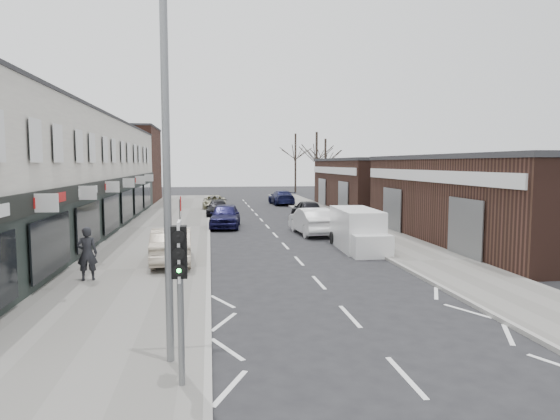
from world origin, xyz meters
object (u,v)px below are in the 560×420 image
object	(u,v)px
street_lamp	(175,146)
parked_car_right_c	(281,197)
parked_car_left_b	(218,208)
white_van	(357,230)
traffic_light	(180,265)
parked_car_right_b	(307,210)
parked_car_left_c	(214,202)
pedestrian	(87,253)
parked_car_right_a	(311,221)
warning_sign	(181,208)
sedan_on_pavement	(172,245)
parked_car_left_a	(225,216)

from	to	relation	value
street_lamp	parked_car_right_c	size ratio (longest dim) A/B	1.58
parked_car_left_b	white_van	bearing A→B (deg)	-66.53
street_lamp	traffic_light	bearing A→B (deg)	-84.12
parked_car_right_b	parked_car_right_c	xyz separation A→B (m)	(0.00, 13.67, -0.01)
white_van	parked_car_left_c	size ratio (longest dim) A/B	1.14
street_lamp	pedestrian	world-z (taller)	street_lamp
white_van	pedestrian	distance (m)	12.81
parked_car_right_a	parked_car_left_c	bearing A→B (deg)	-76.63
parked_car_left_b	parked_car_right_b	bearing A→B (deg)	-23.35
traffic_light	warning_sign	xyz separation A→B (m)	(-0.76, 14.02, -0.21)
traffic_light	parked_car_left_c	world-z (taller)	traffic_light
sedan_on_pavement	parked_car_right_c	distance (m)	31.03
warning_sign	street_lamp	bearing A→B (deg)	-87.16
white_van	parked_car_left_b	xyz separation A→B (m)	(-6.61, 16.47, -0.31)
parked_car_left_a	sedan_on_pavement	bearing A→B (deg)	-96.80
parked_car_left_a	pedestrian	bearing A→B (deg)	-104.37
warning_sign	pedestrian	distance (m)	5.92
sedan_on_pavement	parked_car_left_b	size ratio (longest dim) A/B	1.03
parked_car_left_c	parked_car_right_b	distance (m)	11.78
warning_sign	white_van	distance (m)	8.67
parked_car_right_a	pedestrian	bearing A→B (deg)	42.16
parked_car_right_c	warning_sign	bearing A→B (deg)	69.01
parked_car_left_a	parked_car_left_b	world-z (taller)	parked_car_left_a
sedan_on_pavement	parked_car_left_b	bearing A→B (deg)	-98.89
parked_car_right_a	parked_car_right_b	size ratio (longest dim) A/B	1.12
parked_car_left_c	parked_car_right_c	distance (m)	8.04
pedestrian	parked_car_left_a	world-z (taller)	pedestrian
street_lamp	parked_car_left_b	distance (m)	30.11
parked_car_right_a	parked_car_right_b	bearing A→B (deg)	-103.74
white_van	parked_car_right_a	distance (m)	5.57
warning_sign	traffic_light	bearing A→B (deg)	-86.90
parked_car_right_a	parked_car_right_c	size ratio (longest dim) A/B	0.96
parked_car_left_b	street_lamp	bearing A→B (deg)	-90.91
traffic_light	parked_car_right_b	world-z (taller)	traffic_light
sedan_on_pavement	parked_car_left_c	size ratio (longest dim) A/B	0.98
warning_sign	parked_car_left_b	bearing A→B (deg)	83.45
street_lamp	parked_car_right_c	bearing A→B (deg)	78.75
white_van	parked_car_left_b	distance (m)	17.75
warning_sign	parked_car_left_c	world-z (taller)	warning_sign
warning_sign	parked_car_left_c	xyz separation A→B (m)	(1.76, 23.43, -1.56)
street_lamp	sedan_on_pavement	world-z (taller)	street_lamp
sedan_on_pavement	pedestrian	size ratio (longest dim) A/B	2.34
pedestrian	parked_car_right_c	size ratio (longest dim) A/B	0.38
parked_car_right_b	parked_car_left_c	bearing A→B (deg)	-57.56
street_lamp	warning_sign	distance (m)	13.04
parked_car_left_a	parked_car_right_c	xyz separation A→B (m)	(6.34, 17.71, -0.06)
traffic_light	parked_car_right_b	bearing A→B (deg)	74.19
parked_car_left_a	parked_car_left_c	bearing A→B (deg)	97.76
traffic_light	white_van	bearing A→B (deg)	61.81
sedan_on_pavement	traffic_light	bearing A→B (deg)	92.71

